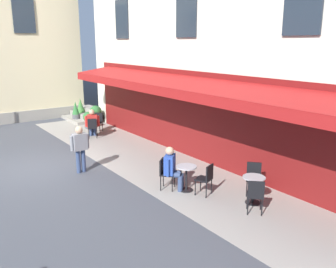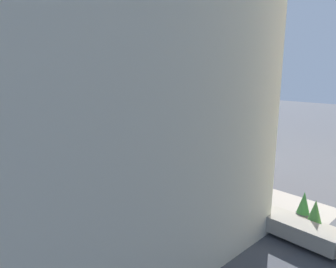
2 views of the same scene
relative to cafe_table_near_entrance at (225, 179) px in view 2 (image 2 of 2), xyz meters
name	(u,v)px [view 2 (image 2 of 2)]	position (x,y,z in m)	size (l,w,h in m)	color
ground_plane	(215,158)	(-3.17, 3.35, -0.49)	(70.00, 70.00, 0.00)	#42444C
sidewalk_cafe_terrace	(130,157)	(-6.42, -0.05, -0.49)	(20.50, 3.20, 0.01)	gray
back_alley_steps	(297,228)	(3.43, -1.24, -0.25)	(2.40, 1.75, 0.60)	gray
cafe_table_near_entrance	(225,179)	(0.00, 0.00, 0.00)	(0.60, 0.60, 0.75)	black
cafe_chair_black_corner_right	(218,172)	(-0.57, 0.27, 0.06)	(0.53, 0.53, 0.91)	black
cafe_chair_black_facing_street	(227,183)	(0.42, -0.47, 0.06)	(0.56, 0.56, 0.91)	black
cafe_table_mid_terrace	(73,135)	(-12.10, -0.71, 0.00)	(0.60, 0.60, 0.75)	black
cafe_chair_black_by_window	(80,132)	(-12.26, -0.09, 0.06)	(0.49, 0.49, 0.91)	black
cafe_chair_black_corner_left	(65,135)	(-12.02, -1.33, 0.06)	(0.44, 0.44, 0.91)	black
cafe_table_streetside	(98,141)	(-9.35, -0.35, 0.00)	(0.60, 0.60, 0.75)	black
cafe_chair_black_under_awning	(101,137)	(-9.79, 0.09, 0.06)	(0.57, 0.57, 0.91)	black
cafe_chair_black_back_row	(95,142)	(-8.93, -0.83, 0.06)	(0.56, 0.56, 0.91)	black
cafe_table_far_end	(126,143)	(-7.64, 0.56, 0.00)	(0.60, 0.60, 0.75)	black
cafe_chair_black_kerbside	(137,142)	(-7.17, 0.99, 0.06)	(0.57, 0.57, 0.91)	black
cafe_chair_black_near_door	(117,141)	(-8.22, 0.32, 0.06)	(0.52, 0.52, 0.91)	black
seated_patron_in_red	(221,170)	(-0.38, 0.18, 0.20)	(0.62, 0.60, 1.29)	navy
seated_companion_in_blue	(133,140)	(-7.33, 0.84, 0.20)	(0.63, 0.62, 1.30)	navy
walking_pedestrian_in_grey	(187,140)	(-4.40, 2.42, 0.42)	(0.27, 0.64, 1.56)	navy
potted_plant_mid_terrace	(303,209)	(3.27, -0.49, 0.04)	(0.40, 0.40, 1.09)	#4C4C51
potted_plant_entrance_left	(258,203)	(2.12, -1.14, 0.06)	(0.62, 0.62, 0.97)	#4C4C51
potted_plant_under_sign	(249,191)	(1.32, -0.36, -0.01)	(0.52, 0.52, 0.85)	#4C4C51
potted_plant_entrance_right	(314,220)	(3.79, -0.99, 0.07)	(0.48, 0.48, 1.15)	#4C4C51
parked_car_white	(164,120)	(-11.45, 7.04, 0.22)	(4.39, 2.04, 1.33)	silver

